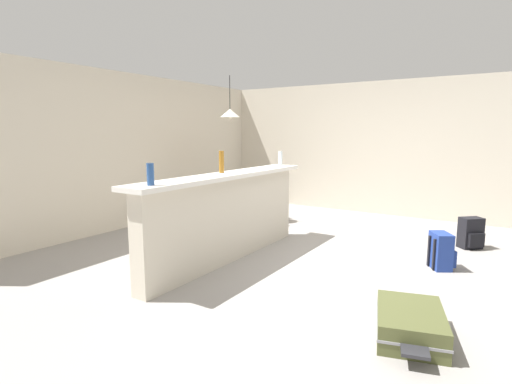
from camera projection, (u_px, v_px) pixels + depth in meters
The scene contains 14 objects.
ground_plane at pixel (299, 253), 5.20m from camera, with size 13.00×13.00×0.05m, color gray.
wall_back at pixel (138, 151), 6.63m from camera, with size 6.60×0.10×2.50m, color beige.
wall_right at pixel (356, 148), 7.70m from camera, with size 0.10×6.00×2.50m, color beige.
partition_half_wall at pixel (227, 219), 4.78m from camera, with size 2.80×0.20×1.02m, color beige.
bar_countertop at pixel (227, 176), 4.70m from camera, with size 2.96×0.40×0.05m, color white.
bottle_blue at pixel (150, 174), 3.63m from camera, with size 0.07×0.07×0.21m, color #284C89.
bottle_amber at pixel (221, 162), 4.74m from camera, with size 0.06×0.06×0.27m, color #9E661E.
bottle_clear at pixel (280, 158), 5.75m from camera, with size 0.06×0.06×0.21m, color silver.
dining_table at pixel (234, 185), 6.87m from camera, with size 1.10×0.80×0.74m.
dining_chair_near_partition at pixel (255, 195), 6.56m from camera, with size 0.43×0.43×0.93m.
pendant_lamp at pixel (230, 113), 6.69m from camera, with size 0.34×0.34×0.74m.
suitcase_flat_olive at pixel (410, 324), 3.01m from camera, with size 0.89×0.66×0.22m.
backpack_blue at pixel (441, 251), 4.52m from camera, with size 0.33×0.33×0.42m.
backpack_black at pixel (471, 234), 5.32m from camera, with size 0.34×0.34×0.42m.
Camera 1 is at (-4.53, -2.22, 1.56)m, focal length 27.64 mm.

